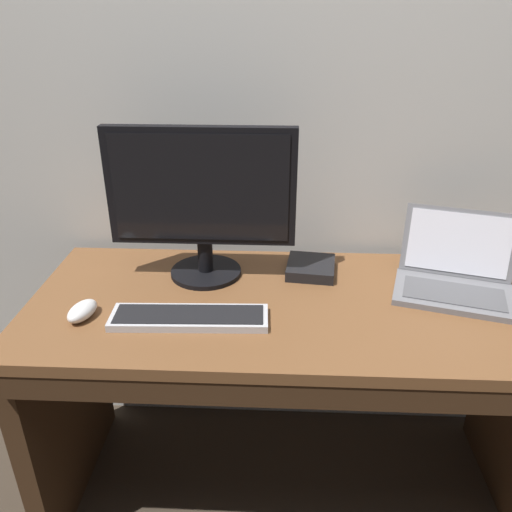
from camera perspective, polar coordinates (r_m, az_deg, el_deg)
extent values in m
plane|color=#382D23|center=(1.95, 3.51, -24.20)|extent=(14.00, 14.00, 0.00)
cube|color=brown|center=(1.46, 4.28, -5.61)|extent=(1.51, 0.64, 0.03)
cube|color=#3D2716|center=(1.82, -20.52, -14.76)|extent=(0.06, 0.59, 0.71)
cube|color=#3D2716|center=(1.25, 4.50, -15.13)|extent=(1.45, 0.02, 0.07)
cube|color=slate|center=(1.57, 21.21, -4.05)|extent=(0.37, 0.28, 0.02)
cube|color=#505054|center=(1.56, 21.28, -3.90)|extent=(0.30, 0.20, 0.00)
cube|color=slate|center=(1.64, 21.76, 1.37)|extent=(0.33, 0.15, 0.20)
cube|color=silver|center=(1.63, 21.77, 1.35)|extent=(0.29, 0.13, 0.18)
cylinder|color=black|center=(1.60, -5.61, -1.77)|extent=(0.22, 0.22, 0.01)
cylinder|color=black|center=(1.57, -5.71, 0.13)|extent=(0.05, 0.05, 0.10)
cube|color=black|center=(1.47, -6.18, 7.70)|extent=(0.54, 0.03, 0.34)
cube|color=black|center=(1.45, -6.29, 7.47)|extent=(0.50, 0.00, 0.31)
cube|color=#BCBCC1|center=(1.37, -7.48, -6.88)|extent=(0.42, 0.13, 0.02)
cube|color=black|center=(1.36, -7.51, -6.48)|extent=(0.39, 0.11, 0.00)
ellipsoid|color=white|center=(1.44, -18.89, -5.84)|extent=(0.08, 0.12, 0.04)
cube|color=black|center=(1.60, 6.16, -1.29)|extent=(0.16, 0.17, 0.03)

